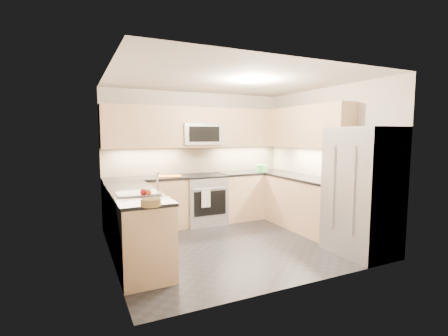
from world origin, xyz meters
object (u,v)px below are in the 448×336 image
microwave (201,134)px  cutting_board (169,176)px  fruit_basket (151,202)px  gas_range (203,200)px  refrigerator (362,191)px  utensil_bowl (262,168)px

microwave → cutting_board: size_ratio=1.77×
microwave → cutting_board: bearing=-167.3°
microwave → fruit_basket: bearing=-121.8°
gas_range → fruit_basket: 2.79m
gas_range → fruit_basket: fruit_basket is taller
gas_range → cutting_board: bearing=-177.9°
cutting_board → fruit_basket: size_ratio=2.00×
refrigerator → fruit_basket: (-2.95, 0.14, 0.08)m
refrigerator → utensil_bowl: bearing=94.8°
gas_range → fruit_basket: bearing=-123.2°
utensil_bowl → cutting_board: utensil_bowl is taller
microwave → gas_range: bearing=-90.0°
gas_range → microwave: (0.00, 0.12, 1.24)m
refrigerator → utensil_bowl: refrigerator is taller
gas_range → utensil_bowl: 1.37m
microwave → utensil_bowl: size_ratio=3.12×
microwave → fruit_basket: size_ratio=3.55×
cutting_board → fruit_basket: 2.41m
gas_range → cutting_board: 0.83m
microwave → refrigerator: microwave is taller
utensil_bowl → cutting_board: 1.92m
refrigerator → utensil_bowl: (-0.20, 2.36, 0.11)m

